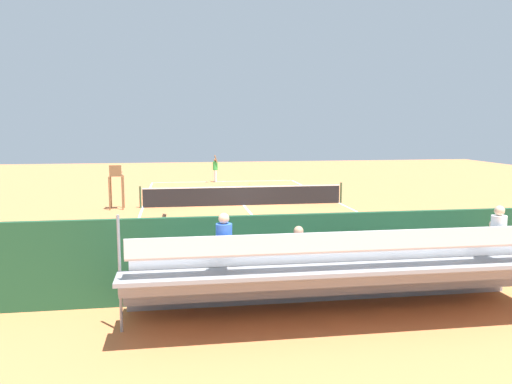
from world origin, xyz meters
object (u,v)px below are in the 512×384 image
object	(u,v)px
tennis_net	(244,195)
line_judge	(162,252)
bleacher_stand	(342,274)
umpire_chair	(116,182)
equipment_bag	(333,280)
courtside_bench	(388,261)
tennis_racket	(210,182)
tennis_ball_near	(249,184)
tennis_player	(215,168)

from	to	relation	value
tennis_net	line_judge	bearing A→B (deg)	74.20
tennis_net	line_judge	distance (m)	13.75
tennis_net	bleacher_stand	world-z (taller)	bleacher_stand
umpire_chair	equipment_bag	size ratio (longest dim) A/B	2.38
bleacher_stand	courtside_bench	distance (m)	2.88
bleacher_stand	equipment_bag	world-z (taller)	bleacher_stand
umpire_chair	courtside_bench	distance (m)	15.42
umpire_chair	courtside_bench	world-z (taller)	umpire_chair
courtside_bench	tennis_net	bearing A→B (deg)	-81.42
tennis_racket	line_judge	bearing A→B (deg)	83.49
equipment_bag	tennis_racket	world-z (taller)	equipment_bag
equipment_bag	tennis_racket	distance (m)	24.31
tennis_racket	tennis_ball_near	distance (m)	3.28
umpire_chair	tennis_player	world-z (taller)	umpire_chair
tennis_player	tennis_net	bearing A→B (deg)	93.11
umpire_chair	equipment_bag	world-z (taller)	umpire_chair
equipment_bag	tennis_player	bearing A→B (deg)	-87.45
equipment_bag	tennis_ball_near	world-z (taller)	equipment_bag
bleacher_stand	tennis_net	bearing A→B (deg)	-89.76
bleacher_stand	tennis_ball_near	bearing A→B (deg)	-93.52
bleacher_stand	line_judge	xyz separation A→B (m)	(3.81, -2.14, 0.09)
bleacher_stand	line_judge	world-z (taller)	bleacher_stand
tennis_net	tennis_racket	size ratio (longest dim) A/B	18.48
bleacher_stand	tennis_player	xyz separation A→B (m)	(0.65, -26.14, 0.09)
umpire_chair	line_judge	distance (m)	13.22
tennis_ball_near	tennis_net	bearing A→B (deg)	80.01
tennis_player	tennis_racket	xyz separation A→B (m)	(0.41, -0.09, -1.00)
courtside_bench	tennis_ball_near	bearing A→B (deg)	-88.82
tennis_ball_near	line_judge	size ratio (longest dim) A/B	0.03
bleacher_stand	tennis_player	distance (m)	26.15
tennis_racket	line_judge	size ratio (longest dim) A/B	0.29
tennis_net	courtside_bench	distance (m)	13.42
umpire_chair	tennis_player	xyz separation A→B (m)	(-5.61, -11.01, -0.30)
equipment_bag	courtside_bench	bearing A→B (deg)	-175.14
tennis_net	courtside_bench	bearing A→B (deg)	98.58
bleacher_stand	tennis_racket	size ratio (longest dim) A/B	16.26
bleacher_stand	courtside_bench	world-z (taller)	bleacher_stand
tennis_racket	tennis_ball_near	world-z (taller)	tennis_ball_near
umpire_chair	tennis_player	bearing A→B (deg)	-117.02
tennis_player	line_judge	xyz separation A→B (m)	(3.16, 24.00, 0.00)
umpire_chair	tennis_ball_near	distance (m)	11.97
tennis_net	equipment_bag	xyz separation A→B (m)	(-0.49, 13.40, -0.32)
tennis_net	umpire_chair	bearing A→B (deg)	2.20
courtside_bench	tennis_racket	size ratio (longest dim) A/B	3.23
line_judge	equipment_bag	bearing A→B (deg)	177.64
tennis_player	tennis_racket	bearing A→B (deg)	-12.78
courtside_bench	equipment_bag	size ratio (longest dim) A/B	2.00
tennis_racket	courtside_bench	bearing A→B (deg)	97.08
equipment_bag	tennis_racket	size ratio (longest dim) A/B	1.61
tennis_net	tennis_racket	world-z (taller)	tennis_net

